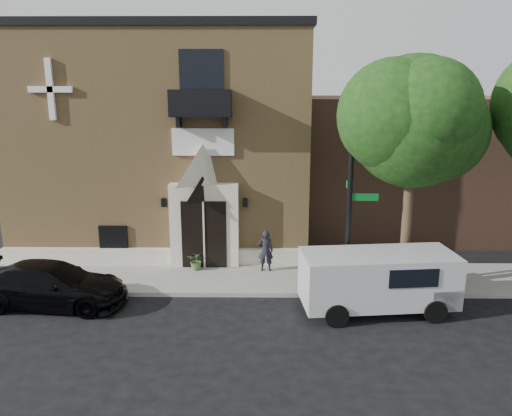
{
  "coord_description": "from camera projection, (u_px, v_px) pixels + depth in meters",
  "views": [
    {
      "loc": [
        1.17,
        -15.57,
        6.93
      ],
      "look_at": [
        0.97,
        2.0,
        2.61
      ],
      "focal_mm": 35.0,
      "sensor_mm": 36.0,
      "label": 1
    }
  ],
  "objects": [
    {
      "name": "street_tree_left",
      "position": [
        416.0,
        120.0,
        15.66
      ],
      "size": [
        4.97,
        4.38,
        7.77
      ],
      "color": "#38281C",
      "rests_on": "sidewalk"
    },
    {
      "name": "neighbour_building",
      "position": [
        480.0,
        163.0,
        24.63
      ],
      "size": [
        18.0,
        8.0,
        6.4
      ],
      "primitive_type": "cube",
      "color": "brown",
      "rests_on": "ground"
    },
    {
      "name": "pedestrian_near",
      "position": [
        266.0,
        251.0,
        18.63
      ],
      "size": [
        0.58,
        0.38,
        1.57
      ],
      "primitive_type": "imported",
      "rotation": [
        0.0,
        0.0,
        3.13
      ],
      "color": "black",
      "rests_on": "sidewalk"
    },
    {
      "name": "cargo_van",
      "position": [
        383.0,
        279.0,
        15.5
      ],
      "size": [
        4.89,
        2.39,
        1.92
      ],
      "rotation": [
        0.0,
        0.0,
        0.1
      ],
      "color": "silver",
      "rests_on": "ground"
    },
    {
      "name": "dumpster",
      "position": [
        404.0,
        273.0,
        17.03
      ],
      "size": [
        1.96,
        1.53,
        1.13
      ],
      "rotation": [
        0.0,
        0.0,
        0.36
      ],
      "color": "#0D3215",
      "rests_on": "sidewalk"
    },
    {
      "name": "planter",
      "position": [
        197.0,
        261.0,
        18.81
      ],
      "size": [
        0.79,
        0.73,
        0.72
      ],
      "primitive_type": "imported",
      "rotation": [
        0.0,
        0.0,
        -0.31
      ],
      "color": "#496E37",
      "rests_on": "sidewalk"
    },
    {
      "name": "fire_hydrant",
      "position": [
        418.0,
        276.0,
        17.13
      ],
      "size": [
        0.5,
        0.4,
        0.87
      ],
      "color": "#B01804",
      "rests_on": "sidewalk"
    },
    {
      "name": "ground",
      "position": [
        226.0,
        297.0,
        16.79
      ],
      "size": [
        120.0,
        120.0,
        0.0
      ],
      "primitive_type": "plane",
      "color": "black",
      "rests_on": "ground"
    },
    {
      "name": "street_sign",
      "position": [
        350.0,
        199.0,
        16.16
      ],
      "size": [
        1.01,
        1.01,
        6.35
      ],
      "rotation": [
        0.0,
        0.0,
        -0.05
      ],
      "color": "black",
      "rests_on": "sidewalk"
    },
    {
      "name": "black_sedan",
      "position": [
        52.0,
        285.0,
        16.04
      ],
      "size": [
        5.0,
        2.38,
        1.41
      ],
      "primitive_type": "imported",
      "rotation": [
        0.0,
        0.0,
        1.48
      ],
      "color": "black",
      "rests_on": "ground"
    },
    {
      "name": "church",
      "position": [
        173.0,
        136.0,
        23.43
      ],
      "size": [
        12.2,
        11.01,
        9.3
      ],
      "color": "tan",
      "rests_on": "ground"
    },
    {
      "name": "sidewalk",
      "position": [
        257.0,
        279.0,
        18.21
      ],
      "size": [
        42.0,
        3.0,
        0.15
      ],
      "primitive_type": "cube",
      "color": "gray",
      "rests_on": "ground"
    }
  ]
}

